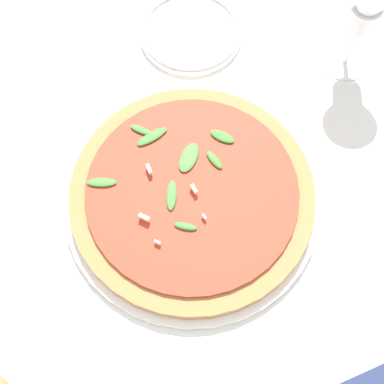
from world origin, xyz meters
name	(u,v)px	position (x,y,z in m)	size (l,w,h in m)	color
ground_plane	(174,192)	(0.00, 0.00, 0.00)	(6.00, 6.00, 0.00)	silver
pizza_arugula_main	(192,196)	(0.02, -0.02, 0.02)	(0.34, 0.34, 0.05)	white
wine_glass	(368,5)	(0.31, 0.11, 0.12)	(0.08, 0.08, 0.17)	white
side_plate_white	(191,31)	(0.11, 0.24, 0.01)	(0.16, 0.16, 0.02)	white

